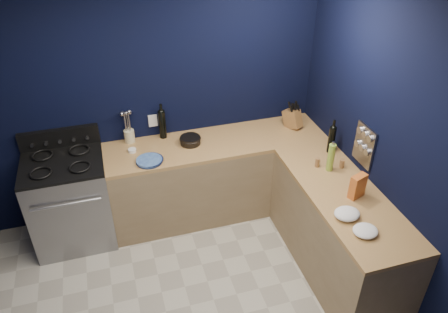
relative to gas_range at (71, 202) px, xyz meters
name	(u,v)px	position (x,y,z in m)	size (l,w,h in m)	color
ceiling	(178,18)	(0.93, -1.42, 2.15)	(3.50, 3.50, 0.02)	silver
wall_back	(150,101)	(0.93, 0.34, 0.84)	(3.50, 0.02, 2.60)	black
wall_right	(408,168)	(2.69, -1.42, 0.84)	(0.02, 3.50, 2.60)	black
cab_back	(217,178)	(1.53, 0.02, -0.03)	(2.30, 0.63, 0.86)	#877050
top_back	(217,143)	(1.53, 0.02, 0.42)	(2.30, 0.63, 0.04)	brown
cab_right	(337,233)	(2.37, -1.13, -0.03)	(0.63, 1.67, 0.86)	#877050
top_right	(344,195)	(2.37, -1.13, 0.42)	(0.63, 1.67, 0.04)	brown
gas_range	(71,202)	(0.00, 0.00, 0.00)	(0.76, 0.66, 0.92)	gray
oven_door	(72,224)	(0.00, -0.32, -0.01)	(0.59, 0.02, 0.42)	black
cooktop	(61,163)	(0.00, 0.00, 0.48)	(0.76, 0.66, 0.03)	black
backguard	(60,138)	(0.00, 0.30, 0.58)	(0.76, 0.06, 0.20)	black
spice_panel	(364,146)	(2.67, -0.87, 0.72)	(0.02, 0.28, 0.38)	gray
wall_outlet	(153,121)	(0.93, 0.32, 0.62)	(0.09, 0.02, 0.13)	white
plate_stack	(149,161)	(0.81, -0.16, 0.46)	(0.25, 0.25, 0.03)	#2F4690
ramekin	(132,150)	(0.67, 0.07, 0.46)	(0.08, 0.08, 0.03)	white
utensil_crock	(129,136)	(0.67, 0.27, 0.51)	(0.11, 0.11, 0.13)	beige
wine_bottle_back	(162,124)	(1.02, 0.26, 0.59)	(0.08, 0.08, 0.30)	black
lemon_basket	(190,140)	(1.26, 0.05, 0.48)	(0.21, 0.21, 0.08)	black
knife_block	(292,119)	(2.40, 0.08, 0.54)	(0.11, 0.18, 0.20)	brown
wine_bottle_right	(332,140)	(2.56, -0.49, 0.58)	(0.07, 0.07, 0.28)	black
oil_bottle	(331,157)	(2.40, -0.77, 0.58)	(0.06, 0.06, 0.28)	#82A734
spice_jar_near	(317,162)	(2.32, -0.69, 0.49)	(0.04, 0.04, 0.09)	olive
spice_jar_far	(342,164)	(2.53, -0.77, 0.48)	(0.04, 0.04, 0.09)	olive
crouton_bag	(358,186)	(2.43, -1.19, 0.55)	(0.15, 0.07, 0.22)	red
towel_front	(347,214)	(2.22, -1.41, 0.48)	(0.21, 0.18, 0.07)	white
towel_end	(365,231)	(2.26, -1.62, 0.47)	(0.20, 0.18, 0.06)	white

